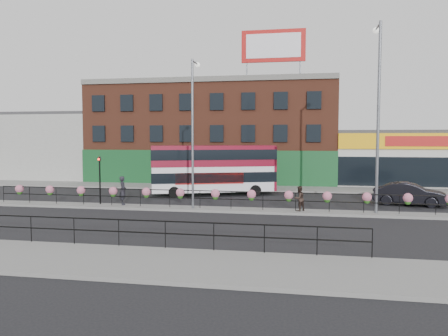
% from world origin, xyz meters
% --- Properties ---
extents(ground, '(120.00, 120.00, 0.00)m').
position_xyz_m(ground, '(0.00, 0.00, 0.00)').
color(ground, black).
rests_on(ground, ground).
extents(south_pavement, '(60.00, 4.00, 0.15)m').
position_xyz_m(south_pavement, '(0.00, -12.00, 0.07)').
color(south_pavement, gray).
rests_on(south_pavement, ground).
extents(north_pavement, '(60.00, 4.00, 0.15)m').
position_xyz_m(north_pavement, '(0.00, 12.00, 0.07)').
color(north_pavement, gray).
rests_on(north_pavement, ground).
extents(median, '(60.00, 1.60, 0.15)m').
position_xyz_m(median, '(0.00, 0.00, 0.07)').
color(median, gray).
rests_on(median, ground).
extents(yellow_line_inner, '(60.00, 0.10, 0.01)m').
position_xyz_m(yellow_line_inner, '(0.00, -9.70, 0.01)').
color(yellow_line_inner, gold).
rests_on(yellow_line_inner, ground).
extents(yellow_line_outer, '(60.00, 0.10, 0.01)m').
position_xyz_m(yellow_line_outer, '(0.00, -9.88, 0.01)').
color(yellow_line_outer, gold).
rests_on(yellow_line_outer, ground).
extents(brick_building, '(25.00, 12.21, 10.30)m').
position_xyz_m(brick_building, '(-4.00, 19.96, 5.13)').
color(brick_building, brown).
rests_on(brick_building, ground).
extents(supermarket, '(15.00, 12.25, 5.30)m').
position_xyz_m(supermarket, '(16.00, 19.90, 2.65)').
color(supermarket, silver).
rests_on(supermarket, ground).
extents(warehouse_west, '(15.50, 12.00, 7.30)m').
position_xyz_m(warehouse_west, '(-24.25, 20.00, 3.65)').
color(warehouse_west, '#A4A5A0').
rests_on(warehouse_west, ground).
extents(billboard, '(6.00, 0.29, 4.40)m').
position_xyz_m(billboard, '(2.50, 14.99, 13.18)').
color(billboard, '#B61714').
rests_on(billboard, brick_building).
extents(median_railing, '(30.04, 0.56, 1.23)m').
position_xyz_m(median_railing, '(-0.00, 0.00, 1.05)').
color(median_railing, black).
rests_on(median_railing, median).
extents(south_railing, '(20.04, 0.05, 1.12)m').
position_xyz_m(south_railing, '(-2.00, -10.10, 0.96)').
color(south_railing, black).
rests_on(south_railing, south_pavement).
extents(double_decker_bus, '(10.03, 5.64, 3.98)m').
position_xyz_m(double_decker_bus, '(-1.60, 7.23, 2.44)').
color(double_decker_bus, white).
rests_on(double_decker_bus, ground).
extents(car, '(3.86, 5.48, 1.55)m').
position_xyz_m(car, '(12.59, 4.56, 0.78)').
color(car, black).
rests_on(car, ground).
extents(pedestrian_a, '(1.04, 0.98, 1.91)m').
position_xyz_m(pedestrian_a, '(-6.35, 0.34, 1.10)').
color(pedestrian_a, black).
rests_on(pedestrian_a, median).
extents(pedestrian_b, '(1.31, 1.31, 1.52)m').
position_xyz_m(pedestrian_b, '(5.21, -0.02, 0.91)').
color(pedestrian_b, '#2D201B').
rests_on(pedestrian_b, median).
extents(lamp_column_west, '(0.34, 1.64, 9.35)m').
position_xyz_m(lamp_column_west, '(-1.42, 0.08, 5.69)').
color(lamp_column_west, slate).
rests_on(lamp_column_west, median).
extents(lamp_column_east, '(0.40, 1.97, 11.23)m').
position_xyz_m(lamp_column_east, '(9.72, 0.42, 6.80)').
color(lamp_column_east, slate).
rests_on(lamp_column_east, median).
extents(traffic_light_median, '(0.15, 0.28, 3.65)m').
position_xyz_m(traffic_light_median, '(-8.00, 0.39, 2.47)').
color(traffic_light_median, black).
rests_on(traffic_light_median, median).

